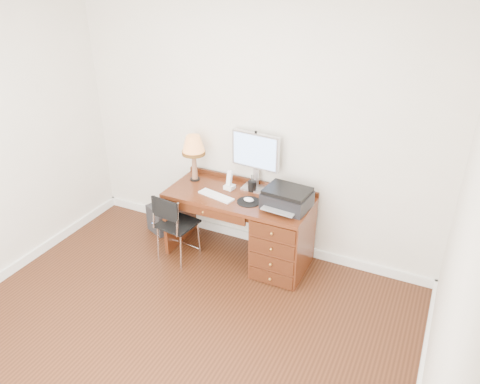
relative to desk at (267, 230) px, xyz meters
The scene contains 12 objects.
ground 1.50m from the desk, 102.93° to the right, with size 4.00×4.00×0.00m, color black.
room_shell 0.91m from the desk, 112.63° to the right, with size 4.00×4.00×4.00m.
desk is the anchor object (origin of this frame).
monitor 0.79m from the desk, 137.71° to the left, with size 0.53×0.19×0.60m.
keyboard 0.64m from the desk, 166.60° to the right, with size 0.40×0.11×0.02m, color white.
mouse_pad 0.40m from the desk, 152.93° to the right, with size 0.24×0.24×0.05m.
printer 0.48m from the desk, ahead, with size 0.46×0.38×0.19m.
leg_lamp 1.16m from the desk, behind, with size 0.25×0.25×0.51m.
phone 0.63m from the desk, 169.88° to the left, with size 0.11×0.11×0.21m.
pen_cup 0.49m from the desk, 148.80° to the left, with size 0.09×0.09×0.11m, color black.
chair 0.97m from the desk, 159.65° to the right, with size 0.41×0.41×0.77m.
equipment_box 1.39m from the desk, behind, with size 0.28×0.28×0.33m, color black.
Camera 1 is at (1.82, -2.39, 2.99)m, focal length 35.00 mm.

